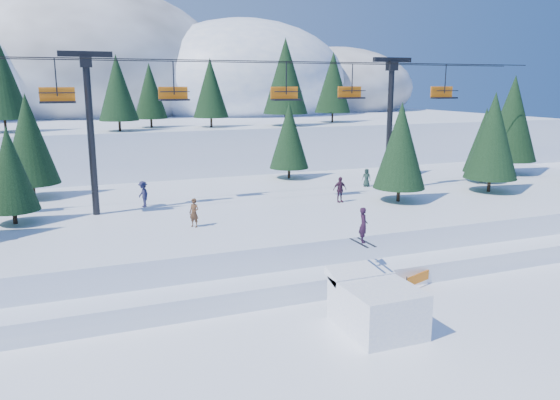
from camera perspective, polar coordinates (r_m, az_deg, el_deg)
name	(u,v)px	position (r m, az deg, el deg)	size (l,w,h in m)	color
ground	(353,347)	(23.88, 7.65, -14.99)	(160.00, 160.00, 0.00)	white
mid_shelf	(230,221)	(39.15, -5.24, -2.15)	(70.00, 22.00, 2.50)	white
berm	(282,274)	(30.29, 0.22, -7.76)	(70.00, 6.00, 1.10)	white
mountain_ridge	(98,92)	(91.99, -18.53, 10.70)	(119.00, 60.00, 26.46)	white
jump_kicker	(376,304)	(25.21, 9.98, -10.66)	(3.09, 4.33, 5.28)	white
chairlift	(247,106)	(38.46, -3.46, 9.80)	(46.00, 3.21, 10.28)	black
conifer_stand	(230,140)	(38.31, -5.22, 6.28)	(63.62, 16.70, 9.43)	black
distant_skiers	(213,197)	(37.08, -7.06, 0.35)	(27.75, 8.39, 1.85)	#252541
banner_near	(422,277)	(30.85, 14.58, -7.81)	(2.68, 1.04, 0.90)	black
banner_far	(459,267)	(33.17, 18.24, -6.63)	(2.86, 0.07, 0.90)	black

